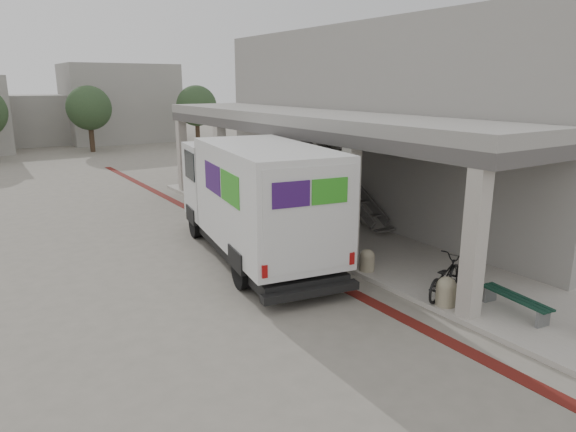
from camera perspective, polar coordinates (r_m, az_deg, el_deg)
ground at (r=12.95m, az=0.92°, el=-8.01°), size 120.00×120.00×0.00m
bike_lane_stripe at (r=15.02m, az=-0.19°, el=-4.74°), size 0.35×40.00×0.01m
sidewalk at (r=15.39m, az=13.39°, el=-4.46°), size 4.40×28.00×0.12m
transit_building at (r=19.83m, az=10.21°, el=9.80°), size 7.60×17.00×7.00m
distant_backdrop at (r=46.00m, az=-28.78°, el=10.00°), size 28.00×10.00×6.50m
tree_mid at (r=40.87m, az=-21.24°, el=11.11°), size 3.20×3.20×4.80m
tree_right at (r=42.37m, az=-10.13°, el=11.94°), size 3.20×3.20×4.80m
fedex_truck at (r=14.71m, az=-3.83°, el=2.10°), size 3.69×8.22×3.38m
bench at (r=12.27m, az=23.96°, el=-8.63°), size 0.59×1.71×0.39m
bollard_near at (r=12.13m, az=17.15°, el=-7.98°), size 0.45×0.45×0.67m
bollard_far at (r=13.83m, az=8.79°, el=-4.84°), size 0.40×0.40×0.59m
utility_cabinet at (r=18.77m, az=6.56°, el=1.08°), size 0.51×0.64×1.01m
bicycle_black at (r=12.60m, az=17.03°, el=-6.46°), size 1.89×1.17×0.94m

